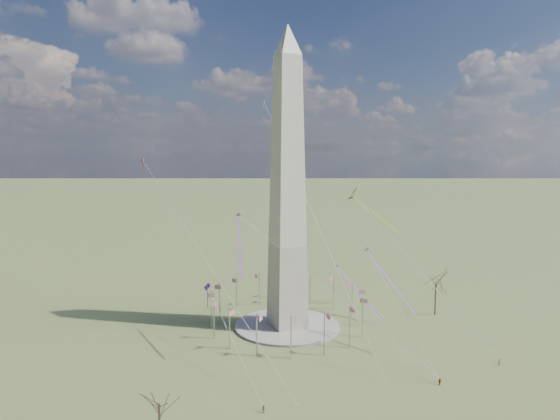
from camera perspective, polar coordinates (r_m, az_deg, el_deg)
name	(u,v)px	position (r m, az deg, el deg)	size (l,w,h in m)	color
ground	(287,327)	(176.28, 0.83, -13.22)	(2000.00, 2000.00, 0.00)	#4B6432
plaza	(287,326)	(176.14, 0.83, -13.10)	(36.00, 36.00, 0.80)	#9D998F
washington_monument	(287,188)	(165.80, 0.86, 2.51)	(15.56, 15.56, 100.00)	#BEB09F
flagpole_ring	(287,307)	(173.88, 0.83, -10.98)	(54.40, 54.40, 13.00)	#AEB1B5
tree_near	(436,282)	(193.38, 17.41, -7.80)	(10.06, 10.06, 17.60)	#3E2D26
tree_far	(159,401)	(114.81, -13.69, -20.44)	(6.87, 6.87, 12.02)	#3E2D26
person_east	(499,362)	(160.41, 23.75, -15.62)	(0.67, 0.44, 1.84)	gray
person_west	(263,409)	(125.05, -1.91, -21.79)	(0.83, 0.65, 1.71)	gray
person_centre	(440,382)	(143.19, 17.79, -18.18)	(1.08, 0.45, 1.84)	gray
kite_delta_black	(355,197)	(197.30, 8.59, 1.49)	(17.59, 18.78, 17.28)	black
kite_diamond_purple	(207,290)	(160.53, -8.31, -8.99)	(1.52, 2.71, 8.36)	#481B7D
kite_streamer_left	(382,271)	(161.81, 11.61, -6.79)	(3.30, 23.63, 16.22)	red
kite_streamer_mid	(239,235)	(151.50, -4.67, -2.90)	(8.13, 21.97, 15.55)	red
kite_streamer_right	(351,285)	(187.37, 8.17, -8.44)	(6.74, 23.08, 16.08)	red
kite_small_red	(142,161)	(193.89, -15.44, 5.43)	(1.20, 1.84, 4.00)	red
kite_small_white	(264,102)	(213.30, -1.86, 12.24)	(1.31, 1.89, 3.96)	silver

